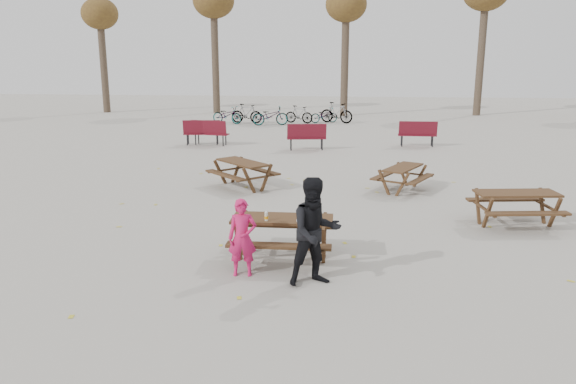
# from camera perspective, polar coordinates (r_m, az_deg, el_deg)

# --- Properties ---
(ground) EXTENTS (80.00, 80.00, 0.00)m
(ground) POSITION_cam_1_polar(r_m,az_deg,el_deg) (10.27, -0.56, -6.76)
(ground) COLOR gray
(ground) RESTS_ON ground
(main_picnic_table) EXTENTS (1.80, 1.45, 0.78)m
(main_picnic_table) POSITION_cam_1_polar(r_m,az_deg,el_deg) (10.08, -0.57, -3.64)
(main_picnic_table) COLOR #362313
(main_picnic_table) RESTS_ON ground
(food_tray) EXTENTS (0.18, 0.11, 0.03)m
(food_tray) POSITION_cam_1_polar(r_m,az_deg,el_deg) (9.81, 1.41, -2.88)
(food_tray) COLOR white
(food_tray) RESTS_ON main_picnic_table
(bread_roll) EXTENTS (0.14, 0.06, 0.05)m
(bread_roll) POSITION_cam_1_polar(r_m,az_deg,el_deg) (9.80, 1.41, -2.64)
(bread_roll) COLOR tan
(bread_roll) RESTS_ON food_tray
(soda_bottle) EXTENTS (0.07, 0.07, 0.17)m
(soda_bottle) POSITION_cam_1_polar(r_m,az_deg,el_deg) (9.83, -2.22, -2.52)
(soda_bottle) COLOR silver
(soda_bottle) RESTS_ON main_picnic_table
(child) EXTENTS (0.51, 0.37, 1.31)m
(child) POSITION_cam_1_polar(r_m,az_deg,el_deg) (9.36, -4.66, -4.65)
(child) COLOR #C71856
(child) RESTS_ON ground
(adult) EXTENTS (1.05, 0.95, 1.76)m
(adult) POSITION_cam_1_polar(r_m,az_deg,el_deg) (8.91, 2.78, -4.06)
(adult) COLOR black
(adult) RESTS_ON ground
(picnic_table_east) EXTENTS (1.89, 1.60, 0.74)m
(picnic_table_east) POSITION_cam_1_polar(r_m,az_deg,el_deg) (13.05, 22.12, -1.60)
(picnic_table_east) COLOR #362313
(picnic_table_east) RESTS_ON ground
(picnic_table_north) EXTENTS (2.17, 2.18, 0.73)m
(picnic_table_north) POSITION_cam_1_polar(r_m,az_deg,el_deg) (15.59, -4.62, 1.78)
(picnic_table_north) COLOR #362313
(picnic_table_north) RESTS_ON ground
(picnic_table_far) EXTENTS (1.80, 1.93, 0.66)m
(picnic_table_far) POSITION_cam_1_polar(r_m,az_deg,el_deg) (15.50, 11.54, 1.33)
(picnic_table_far) COLOR #362313
(picnic_table_far) RESTS_ON ground
(park_bench_row) EXTENTS (10.25, 1.88, 1.03)m
(park_bench_row) POSITION_cam_1_polar(r_m,az_deg,el_deg) (22.54, -0.48, 5.96)
(park_bench_row) COLOR maroon
(park_bench_row) RESTS_ON ground
(bicycle_row) EXTENTS (7.64, 2.47, 1.10)m
(bicycle_row) POSITION_cam_1_polar(r_m,az_deg,el_deg) (30.04, -0.63, 7.89)
(bicycle_row) COLOR black
(bicycle_row) RESTS_ON ground
(tree_row) EXTENTS (32.17, 3.52, 8.26)m
(tree_row) POSITION_cam_1_polar(r_m,az_deg,el_deg) (34.80, 5.75, 18.04)
(tree_row) COLOR #382B21
(tree_row) RESTS_ON ground
(fallen_leaves) EXTENTS (11.00, 11.00, 0.01)m
(fallen_leaves) POSITION_cam_1_polar(r_m,az_deg,el_deg) (12.60, 2.95, -2.83)
(fallen_leaves) COLOR gold
(fallen_leaves) RESTS_ON ground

